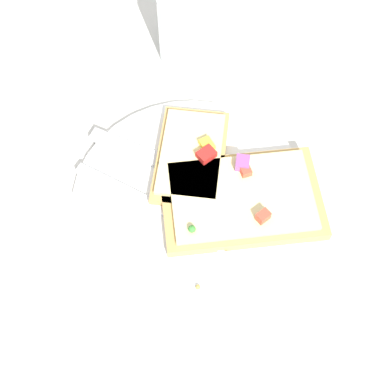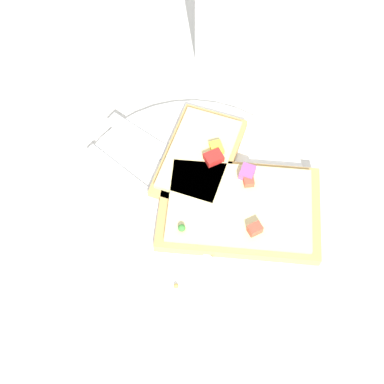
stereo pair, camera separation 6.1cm
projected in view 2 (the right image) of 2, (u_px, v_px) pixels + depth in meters
ground_plane at (192, 201)px, 0.63m from camera, size 4.00×4.00×0.00m
plate at (192, 199)px, 0.63m from camera, size 0.28×0.28×0.01m
fork at (160, 204)px, 0.61m from camera, size 0.15×0.17×0.01m
knife at (161, 151)px, 0.65m from camera, size 0.15×0.15×0.01m
pizza_slice_main at (239, 207)px, 0.60m from camera, size 0.20×0.16×0.03m
pizza_slice_corner at (200, 157)px, 0.63m from camera, size 0.13×0.16×0.03m
crumb_scatter at (195, 193)px, 0.62m from camera, size 0.05×0.15×0.01m
drinking_glass at (225, 29)px, 0.69m from camera, size 0.08×0.08×0.10m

